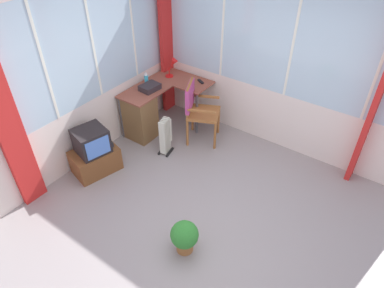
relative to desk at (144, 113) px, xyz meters
name	(u,v)px	position (x,y,z in m)	size (l,w,h in m)	color
ground	(210,220)	(-0.90, -1.90, -0.45)	(4.85, 5.39, 0.06)	gray
north_window_panel	(74,79)	(-0.90, 0.33, 0.89)	(3.85, 0.07, 2.62)	silver
east_window_panel	(289,69)	(1.05, -1.90, 0.88)	(0.07, 4.39, 2.62)	silver
curtain_north_left	(5,120)	(-1.96, 0.25, 0.84)	(0.31, 0.07, 2.52)	red
curtain_corner	(167,42)	(0.92, 0.20, 0.84)	(0.31, 0.07, 2.52)	red
curtain_east_far	(378,100)	(0.97, -3.10, 0.84)	(0.31, 0.07, 2.52)	red
desk	(144,113)	(0.00, 0.00, 0.00)	(1.31, 1.00, 0.77)	brown
desk_lamp	(174,64)	(0.79, -0.04, 0.55)	(0.23, 0.20, 0.32)	red
tv_remote	(201,81)	(0.85, -0.54, 0.36)	(0.04, 0.15, 0.02)	black
spray_bottle	(146,78)	(0.28, 0.14, 0.45)	(0.06, 0.06, 0.22)	#3DBDE0
paper_tray	(150,87)	(0.17, -0.03, 0.40)	(0.30, 0.23, 0.09)	#2D2529
wooden_armchair	(196,105)	(0.40, -0.75, 0.21)	(0.64, 0.64, 1.00)	#9D5F2F
tv_on_stand	(94,153)	(-1.09, -0.02, -0.11)	(0.73, 0.59, 0.72)	brown
space_heater	(166,135)	(-0.15, -0.58, -0.11)	(0.28, 0.21, 0.61)	silver
potted_plant	(185,236)	(-1.46, -1.90, -0.18)	(0.32, 0.32, 0.43)	#995F32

